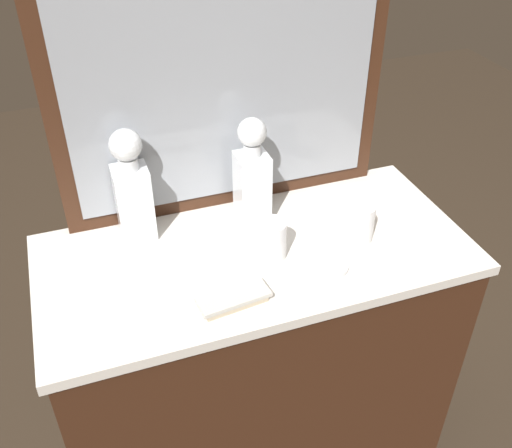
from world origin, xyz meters
TOP-DOWN VIEW (x-y plane):
  - dresser at (0.00, 0.00)m, footprint 1.05×0.49m
  - dresser_mirror at (0.00, 0.23)m, footprint 0.84×0.03m
  - crystal_decanter_far_right at (-0.26, 0.16)m, footprint 0.08×0.08m
  - crystal_decanter_rear at (0.04, 0.13)m, footprint 0.08×0.08m
  - crystal_tumbler_far_right at (0.25, -0.04)m, footprint 0.08×0.08m
  - crystal_tumbler_rear at (0.03, -0.03)m, footprint 0.07×0.07m
  - silver_brush_far_left at (-0.11, -0.16)m, footprint 0.16×0.08m
  - porcelain_dish at (0.14, -0.12)m, footprint 0.08×0.08m

SIDE VIEW (x-z plane):
  - dresser at x=0.00m, z-range 0.00..0.85m
  - porcelain_dish at x=0.14m, z-range 0.85..0.86m
  - silver_brush_far_left at x=-0.11m, z-range 0.85..0.87m
  - crystal_tumbler_rear at x=0.03m, z-range 0.84..0.94m
  - crystal_tumbler_far_right at x=0.25m, z-range 0.84..0.94m
  - crystal_decanter_rear at x=0.04m, z-range 0.82..1.10m
  - crystal_decanter_far_right at x=-0.26m, z-range 0.82..1.11m
  - dresser_mirror at x=0.00m, z-range 0.85..1.53m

